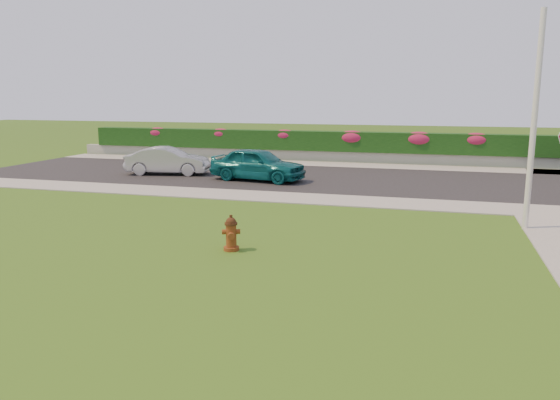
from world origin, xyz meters
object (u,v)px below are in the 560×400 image
(utility_pole, at_px, (534,122))
(sedan_teal, at_px, (258,164))
(fire_hydrant, at_px, (231,234))
(sedan_silver, at_px, (168,161))

(utility_pole, bearing_deg, sedan_teal, 148.04)
(sedan_teal, bearing_deg, fire_hydrant, -155.77)
(fire_hydrant, bearing_deg, utility_pole, 9.49)
(sedan_teal, xyz_separation_m, utility_pole, (9.97, -6.22, 2.23))
(utility_pole, bearing_deg, sedan_silver, 154.93)
(sedan_teal, bearing_deg, sedan_silver, 91.92)
(sedan_teal, relative_size, sedan_silver, 1.08)
(fire_hydrant, xyz_separation_m, utility_pole, (7.21, 4.28, 2.57))
(fire_hydrant, xyz_separation_m, sedan_teal, (-2.76, 10.49, 0.34))
(sedan_silver, distance_m, utility_pole, 16.31)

